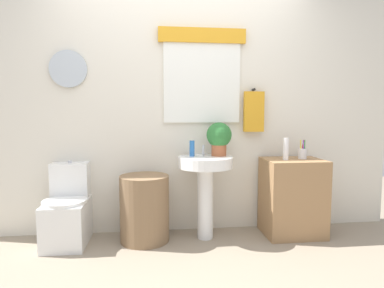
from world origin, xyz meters
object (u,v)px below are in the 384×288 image
at_px(laundry_hamper, 145,208).
at_px(toothbrush_cup, 302,153).
at_px(potted_plant, 219,137).
at_px(soap_bottle, 192,148).
at_px(pedestal_sink, 205,177).
at_px(lotion_bottle, 286,149).
at_px(wooden_cabinet, 292,197).
at_px(toilet, 68,212).

xyz_separation_m(laundry_hamper, toothbrush_cup, (1.53, 0.02, 0.49)).
bearing_deg(potted_plant, soap_bottle, -177.80).
distance_m(pedestal_sink, soap_bottle, 0.30).
bearing_deg(laundry_hamper, lotion_bottle, -1.72).
bearing_deg(wooden_cabinet, toothbrush_cup, 11.62).
relative_size(laundry_hamper, lotion_bottle, 2.92).
bearing_deg(pedestal_sink, toothbrush_cup, 1.20).
relative_size(potted_plant, lotion_bottle, 1.52).
xyz_separation_m(soap_bottle, lotion_bottle, (0.88, -0.09, -0.01)).
bearing_deg(toothbrush_cup, toilet, 179.67).
bearing_deg(toothbrush_cup, laundry_hamper, -179.25).
bearing_deg(lotion_bottle, potted_plant, 170.90).
height_order(toilet, pedestal_sink, pedestal_sink).
relative_size(pedestal_sink, potted_plant, 2.44).
distance_m(toilet, wooden_cabinet, 2.13).
xyz_separation_m(pedestal_sink, toothbrush_cup, (0.96, 0.02, 0.21)).
distance_m(wooden_cabinet, toothbrush_cup, 0.44).
bearing_deg(soap_bottle, toilet, -179.15).
bearing_deg(pedestal_sink, toilet, 178.51).
height_order(wooden_cabinet, potted_plant, potted_plant).
relative_size(laundry_hamper, potted_plant, 1.92).
relative_size(wooden_cabinet, soap_bottle, 5.01).
xyz_separation_m(soap_bottle, toothbrush_cup, (1.08, -0.03, -0.06)).
bearing_deg(soap_bottle, potted_plant, 2.20).
bearing_deg(potted_plant, wooden_cabinet, -4.75).
xyz_separation_m(toilet, potted_plant, (1.41, 0.03, 0.68)).
height_order(wooden_cabinet, soap_bottle, soap_bottle).
bearing_deg(toilet, toothbrush_cup, -0.33).
bearing_deg(potted_plant, laundry_hamper, -175.16).
xyz_separation_m(toilet, pedestal_sink, (1.27, -0.03, 0.30)).
xyz_separation_m(toilet, lotion_bottle, (2.03, -0.07, 0.57)).
distance_m(laundry_hamper, soap_bottle, 0.71).
bearing_deg(laundry_hamper, toilet, 177.29).
xyz_separation_m(potted_plant, lotion_bottle, (0.62, -0.10, -0.11)).
relative_size(wooden_cabinet, lotion_bottle, 3.53).
height_order(lotion_bottle, toothbrush_cup, lotion_bottle).
relative_size(toilet, potted_plant, 2.31).
relative_size(toilet, laundry_hamper, 1.20).
bearing_deg(potted_plant, toothbrush_cup, -2.80).
xyz_separation_m(laundry_hamper, soap_bottle, (0.45, 0.05, 0.55)).
relative_size(soap_bottle, lotion_bottle, 0.71).
relative_size(pedestal_sink, wooden_cabinet, 1.05).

